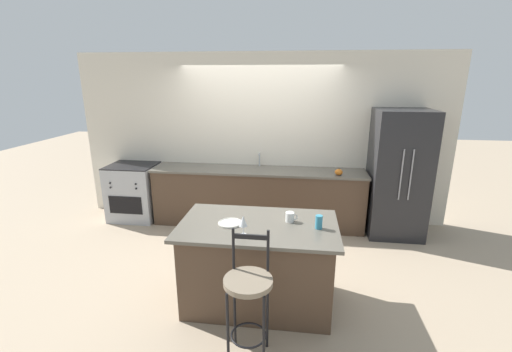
# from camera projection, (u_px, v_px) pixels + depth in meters

# --- Properties ---
(ground_plane) EXTENTS (18.00, 18.00, 0.00)m
(ground_plane) POSITION_uv_depth(u_px,v_px,m) (255.00, 232.00, 5.31)
(ground_plane) COLOR tan
(wall_back) EXTENTS (6.00, 0.07, 2.70)m
(wall_back) POSITION_uv_depth(u_px,v_px,m) (260.00, 139.00, 5.58)
(wall_back) COLOR beige
(wall_back) RESTS_ON ground_plane
(back_counter) EXTENTS (3.36, 0.66, 0.92)m
(back_counter) POSITION_uv_depth(u_px,v_px,m) (258.00, 196.00, 5.53)
(back_counter) COLOR #4C3828
(back_counter) RESTS_ON ground_plane
(sink_faucet) EXTENTS (0.02, 0.13, 0.22)m
(sink_faucet) POSITION_uv_depth(u_px,v_px,m) (259.00, 158.00, 5.55)
(sink_faucet) COLOR #ADAFB5
(sink_faucet) RESTS_ON back_counter
(kitchen_island) EXTENTS (1.59, 0.95, 0.91)m
(kitchen_island) POSITION_uv_depth(u_px,v_px,m) (258.00, 264.00, 3.56)
(kitchen_island) COLOR #4C3828
(kitchen_island) RESTS_ON ground_plane
(refrigerator) EXTENTS (0.79, 0.77, 1.89)m
(refrigerator) POSITION_uv_depth(u_px,v_px,m) (398.00, 174.00, 5.06)
(refrigerator) COLOR #232326
(refrigerator) RESTS_ON ground_plane
(oven_range) EXTENTS (0.76, 0.67, 0.93)m
(oven_range) POSITION_uv_depth(u_px,v_px,m) (134.00, 192.00, 5.75)
(oven_range) COLOR #ADAFB5
(oven_range) RESTS_ON ground_plane
(bar_stool_near) EXTENTS (0.40, 0.40, 1.14)m
(bar_stool_near) POSITION_uv_depth(u_px,v_px,m) (248.00, 294.00, 2.78)
(bar_stool_near) COLOR black
(bar_stool_near) RESTS_ON ground_plane
(dinner_plate) EXTENTS (0.24, 0.24, 0.02)m
(dinner_plate) POSITION_uv_depth(u_px,v_px,m) (230.00, 223.00, 3.44)
(dinner_plate) COLOR beige
(dinner_plate) RESTS_ON kitchen_island
(wine_glass) EXTENTS (0.07, 0.07, 0.19)m
(wine_glass) POSITION_uv_depth(u_px,v_px,m) (243.00, 221.00, 3.16)
(wine_glass) COLOR white
(wine_glass) RESTS_ON kitchen_island
(coffee_mug) EXTENTS (0.12, 0.09, 0.10)m
(coffee_mug) POSITION_uv_depth(u_px,v_px,m) (290.00, 217.00, 3.48)
(coffee_mug) COLOR white
(coffee_mug) RESTS_ON kitchen_island
(tumbler_cup) EXTENTS (0.07, 0.07, 0.13)m
(tumbler_cup) POSITION_uv_depth(u_px,v_px,m) (319.00, 222.00, 3.31)
(tumbler_cup) COLOR teal
(tumbler_cup) RESTS_ON kitchen_island
(pumpkin_decoration) EXTENTS (0.12, 0.12, 0.11)m
(pumpkin_decoration) POSITION_uv_depth(u_px,v_px,m) (339.00, 172.00, 5.06)
(pumpkin_decoration) COLOR orange
(pumpkin_decoration) RESTS_ON back_counter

